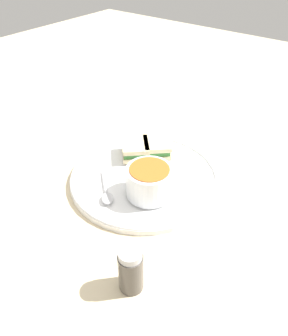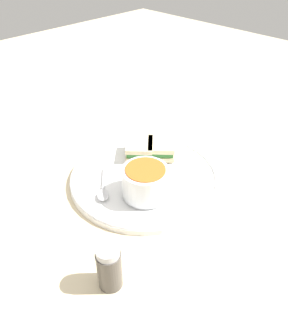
# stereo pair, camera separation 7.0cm
# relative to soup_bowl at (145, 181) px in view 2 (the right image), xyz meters

# --- Properties ---
(ground_plane) EXTENTS (2.40, 2.40, 0.00)m
(ground_plane) POSITION_rel_soup_bowl_xyz_m (-0.04, -0.05, -0.05)
(ground_plane) COLOR beige
(plate) EXTENTS (0.32, 0.32, 0.02)m
(plate) POSITION_rel_soup_bowl_xyz_m (-0.04, -0.05, -0.04)
(plate) COLOR white
(plate) RESTS_ON ground_plane
(soup_bowl) EXTENTS (0.09, 0.09, 0.06)m
(soup_bowl) POSITION_rel_soup_bowl_xyz_m (0.00, 0.00, 0.00)
(soup_bowl) COLOR white
(soup_bowl) RESTS_ON plate
(spoon) EXTENTS (0.09, 0.09, 0.01)m
(spoon) POSITION_rel_soup_bowl_xyz_m (0.06, -0.06, -0.03)
(spoon) COLOR silver
(spoon) RESTS_ON plate
(sandwich_half_near) EXTENTS (0.09, 0.09, 0.03)m
(sandwich_half_near) POSITION_rel_soup_bowl_xyz_m (-0.12, -0.07, -0.01)
(sandwich_half_near) COLOR beige
(sandwich_half_near) RESTS_ON plate
(sandwich_half_far) EXTENTS (0.09, 0.09, 0.03)m
(sandwich_half_far) POSITION_rel_soup_bowl_xyz_m (-0.09, -0.11, -0.01)
(sandwich_half_far) COLOR beige
(sandwich_half_far) RESTS_ON plate
(salt_shaker) EXTENTS (0.04, 0.04, 0.08)m
(salt_shaker) POSITION_rel_soup_bowl_xyz_m (0.18, 0.10, -0.01)
(salt_shaker) COLOR #4C4742
(salt_shaker) RESTS_ON ground_plane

